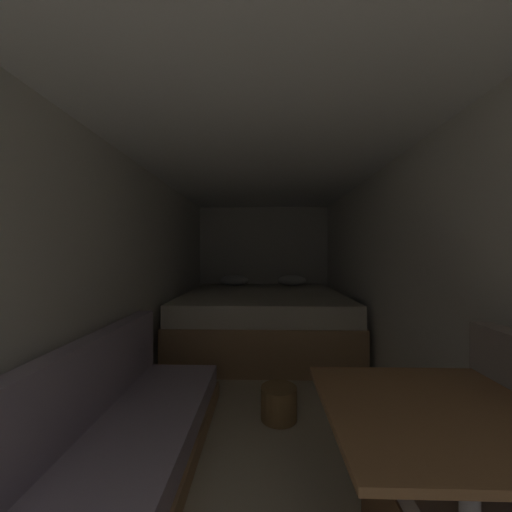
{
  "coord_description": "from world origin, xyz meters",
  "views": [
    {
      "loc": [
        0.01,
        -0.39,
        1.26
      ],
      "look_at": [
        -0.07,
        2.61,
        1.22
      ],
      "focal_mm": 20.04,
      "sensor_mm": 36.0,
      "label": 1
    }
  ],
  "objects": [
    {
      "name": "ceiling_slab",
      "position": [
        0.0,
        2.0,
        2.07
      ],
      "size": [
        2.31,
        5.1,
        0.05
      ],
      "primitive_type": "cube",
      "color": "white",
      "rests_on": "wall_left"
    },
    {
      "name": "wicker_basket",
      "position": [
        0.12,
        1.77,
        0.12
      ],
      "size": [
        0.27,
        0.27,
        0.24
      ],
      "color": "olive",
      "rests_on": "ground"
    },
    {
      "name": "wall_back",
      "position": [
        0.0,
        4.58,
        1.02
      ],
      "size": [
        2.31,
        0.05,
        2.05
      ],
      "primitive_type": "cube",
      "color": "silver",
      "rests_on": "ground"
    },
    {
      "name": "sofa_left",
      "position": [
        -0.8,
        1.05,
        0.22
      ],
      "size": [
        0.7,
        2.11,
        0.75
      ],
      "color": "tan",
      "rests_on": "ground"
    },
    {
      "name": "wall_right",
      "position": [
        1.13,
        2.0,
        1.02
      ],
      "size": [
        0.05,
        5.1,
        2.05
      ],
      "primitive_type": "cube",
      "color": "silver",
      "rests_on": "ground"
    },
    {
      "name": "wall_left",
      "position": [
        -1.13,
        2.0,
        1.02
      ],
      "size": [
        0.05,
        5.1,
        2.05
      ],
      "primitive_type": "cube",
      "color": "silver",
      "rests_on": "ground"
    },
    {
      "name": "bed",
      "position": [
        0.0,
        3.47,
        0.37
      ],
      "size": [
        2.09,
        2.08,
        0.9
      ],
      "color": "tan",
      "rests_on": "ground"
    },
    {
      "name": "dinette_table",
      "position": [
        0.57,
        0.57,
        0.64
      ],
      "size": [
        0.71,
        0.66,
        0.74
      ],
      "color": "brown",
      "rests_on": "ground"
    },
    {
      "name": "ground_plane",
      "position": [
        0.0,
        2.0,
        0.0
      ],
      "size": [
        7.1,
        7.1,
        0.0
      ],
      "primitive_type": "plane",
      "color": "beige"
    }
  ]
}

